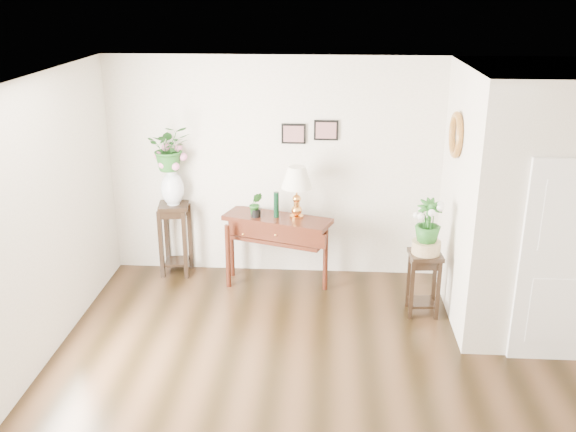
# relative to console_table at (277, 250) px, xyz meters

# --- Properties ---
(floor) EXTENTS (6.00, 5.50, 0.02)m
(floor) POSITION_rel_console_table_xyz_m (0.83, -2.36, -0.44)
(floor) COLOR #422B19
(floor) RESTS_ON ground
(ceiling) EXTENTS (6.00, 5.50, 0.02)m
(ceiling) POSITION_rel_console_table_xyz_m (0.83, -2.36, 2.36)
(ceiling) COLOR white
(ceiling) RESTS_ON ground
(wall_back) EXTENTS (6.00, 0.02, 2.80)m
(wall_back) POSITION_rel_console_table_xyz_m (0.83, 0.39, 0.96)
(wall_back) COLOR white
(wall_back) RESTS_ON ground
(wall_left) EXTENTS (0.02, 5.50, 2.80)m
(wall_left) POSITION_rel_console_table_xyz_m (-2.17, -2.36, 0.96)
(wall_left) COLOR white
(wall_left) RESTS_ON ground
(partition) EXTENTS (1.80, 1.95, 2.80)m
(partition) POSITION_rel_console_table_xyz_m (2.93, -0.58, 0.96)
(partition) COLOR white
(partition) RESTS_ON floor
(door) EXTENTS (0.90, 0.05, 2.10)m
(door) POSITION_rel_console_table_xyz_m (2.93, -1.58, 0.61)
(door) COLOR white
(door) RESTS_ON floor
(art_print_left) EXTENTS (0.30, 0.02, 0.25)m
(art_print_left) POSITION_rel_console_table_xyz_m (0.18, 0.37, 1.41)
(art_print_left) COLOR black
(art_print_left) RESTS_ON wall_back
(art_print_right) EXTENTS (0.30, 0.02, 0.25)m
(art_print_right) POSITION_rel_console_table_xyz_m (0.58, 0.37, 1.46)
(art_print_right) COLOR black
(art_print_right) RESTS_ON wall_back
(wall_ornament) EXTENTS (0.07, 0.51, 0.51)m
(wall_ornament) POSITION_rel_console_table_xyz_m (1.99, -0.46, 1.61)
(wall_ornament) COLOR #AD6733
(wall_ornament) RESTS_ON partition
(console_table) EXTENTS (1.40, 0.84, 0.89)m
(console_table) POSITION_rel_console_table_xyz_m (0.00, 0.00, 0.00)
(console_table) COLOR #3D1709
(console_table) RESTS_ON floor
(table_lamp) EXTENTS (0.44, 0.44, 0.66)m
(table_lamp) POSITION_rel_console_table_xyz_m (0.24, 0.00, 0.79)
(table_lamp) COLOR #D98C3F
(table_lamp) RESTS_ON console_table
(green_vase) EXTENTS (0.09, 0.09, 0.32)m
(green_vase) POSITION_rel_console_table_xyz_m (-0.01, 0.00, 0.61)
(green_vase) COLOR black
(green_vase) RESTS_ON console_table
(potted_plant) EXTENTS (0.17, 0.14, 0.30)m
(potted_plant) POSITION_rel_console_table_xyz_m (-0.26, 0.00, 0.59)
(potted_plant) COLOR #205A1E
(potted_plant) RESTS_ON console_table
(plant_stand_a) EXTENTS (0.42, 0.42, 0.96)m
(plant_stand_a) POSITION_rel_console_table_xyz_m (-1.34, 0.21, 0.03)
(plant_stand_a) COLOR black
(plant_stand_a) RESTS_ON floor
(porcelain_vase) EXTENTS (0.30, 0.30, 0.50)m
(porcelain_vase) POSITION_rel_console_table_xyz_m (-1.34, 0.21, 0.74)
(porcelain_vase) COLOR white
(porcelain_vase) RESTS_ON plant_stand_a
(lily_arrangement) EXTENTS (0.62, 0.57, 0.58)m
(lily_arrangement) POSITION_rel_console_table_xyz_m (-1.34, 0.21, 1.20)
(lily_arrangement) COLOR #205A1E
(lily_arrangement) RESTS_ON porcelain_vase
(plant_stand_b) EXTENTS (0.38, 0.38, 0.75)m
(plant_stand_b) POSITION_rel_console_table_xyz_m (1.73, -0.69, -0.07)
(plant_stand_b) COLOR black
(plant_stand_b) RESTS_ON floor
(ceramic_bowl) EXTENTS (0.36, 0.36, 0.14)m
(ceramic_bowl) POSITION_rel_console_table_xyz_m (1.73, -0.69, 0.39)
(ceramic_bowl) COLOR tan
(ceramic_bowl) RESTS_ON plant_stand_b
(narcissus) EXTENTS (0.30, 0.30, 0.51)m
(narcissus) POSITION_rel_console_table_xyz_m (1.73, -0.69, 0.68)
(narcissus) COLOR #205A1E
(narcissus) RESTS_ON ceramic_bowl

